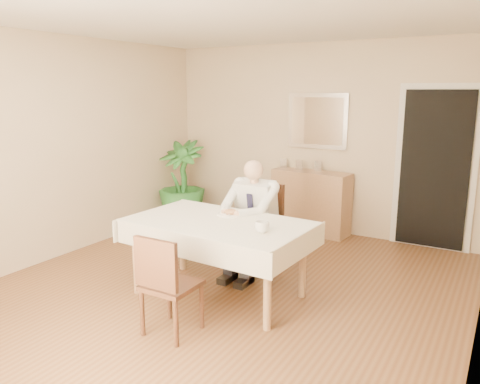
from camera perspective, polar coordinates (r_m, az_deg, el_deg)
The scene contains 17 objects.
room at distance 4.41m, azimuth -2.30°, elevation 3.61°, with size 5.00×5.02×2.60m.
doorway at distance 6.26m, azimuth 22.62°, elevation 2.49°, with size 0.96×0.07×2.10m.
mirror at distance 6.59m, azimuth 9.40°, elevation 8.54°, with size 0.86×0.04×0.76m.
dining_table at distance 4.47m, azimuth -2.67°, elevation -4.58°, with size 1.77×1.10×0.75m.
chair_far at distance 5.24m, azimuth 2.63°, elevation -3.50°, with size 0.49×0.49×0.95m.
chair_near at distance 3.84m, azimuth -9.10°, elevation -10.63°, with size 0.41×0.41×0.86m.
seated_man at distance 4.95m, azimuth 1.07°, elevation -2.60°, with size 0.48×0.72×1.24m.
plate at distance 4.65m, azimuth -1.15°, elevation -2.71°, with size 0.26×0.26×0.02m, color white.
food at distance 4.64m, azimuth -1.15°, elevation -2.45°, with size 0.14×0.14×0.06m, color brown.
knife at distance 4.58m, azimuth -1.12°, elevation -2.74°, with size 0.01×0.01×0.13m, color silver.
fork at distance 4.62m, azimuth -1.96°, elevation -2.61°, with size 0.01×0.01×0.13m, color silver.
coffee_mug at distance 4.08m, azimuth 2.72°, elevation -4.29°, with size 0.13×0.13×0.10m, color white.
sideboard at distance 6.62m, azimuth 8.59°, elevation -1.20°, with size 1.09×0.37×0.87m, color #AA7B54.
photo_frame_left at distance 6.77m, azimuth 5.32°, elevation 3.55°, with size 0.10×0.02×0.14m, color silver.
photo_frame_center at distance 6.61m, azimuth 7.25°, elevation 3.30°, with size 0.10×0.02×0.14m, color silver.
photo_frame_right at distance 6.56m, azimuth 9.50°, elevation 3.15°, with size 0.10×0.02×0.14m, color silver.
potted_palm at distance 7.08m, azimuth -7.12°, elevation 1.24°, with size 0.69×0.69×1.23m, color #1F561E.
Camera 1 is at (2.35, -3.67, 1.97)m, focal length 35.00 mm.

